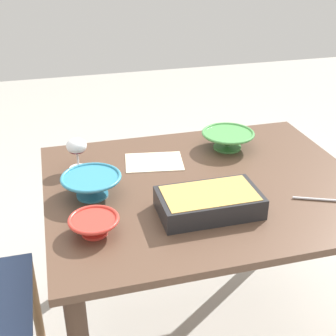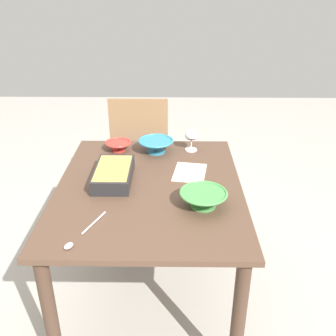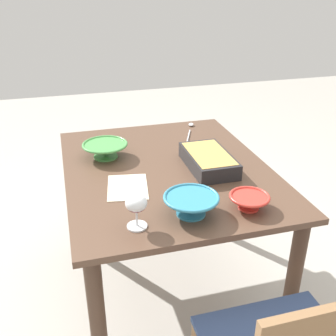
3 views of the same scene
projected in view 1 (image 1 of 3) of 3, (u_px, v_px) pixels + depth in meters
The scene contains 8 objects.
ground_plane at pixel (199, 329), 1.99m from camera, with size 8.00×8.00×0.00m, color #B2ADA3.
dining_table at pixel (204, 210), 1.71m from camera, with size 1.14×0.92×0.73m.
wine_glass at pixel (77, 148), 1.71m from camera, with size 0.08×0.08×0.13m.
casserole_dish at pixel (209, 201), 1.47m from camera, with size 0.33×0.18×0.07m.
mixing_bowl at pixel (94, 224), 1.36m from camera, with size 0.15×0.15×0.06m.
small_bowl at pixel (228, 139), 1.89m from camera, with size 0.22×0.22×0.07m.
serving_bowl at pixel (92, 184), 1.55m from camera, with size 0.21×0.21×0.08m.
napkin at pixel (154, 162), 1.80m from camera, with size 0.22×0.16×0.00m, color beige.
Camera 1 is at (0.50, 1.35, 1.55)m, focal length 48.97 mm.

